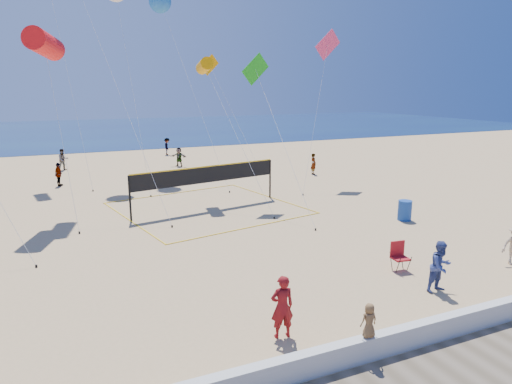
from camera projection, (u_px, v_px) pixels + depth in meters
name	position (u px, v px, depth m)	size (l,w,h in m)	color
ground	(317.00, 303.00, 13.75)	(120.00, 120.00, 0.00)	tan
ocean	(102.00, 130.00, 68.97)	(140.00, 50.00, 0.03)	#101E4E
seawall	(383.00, 344.00, 11.01)	(32.00, 0.30, 0.60)	silver
woman	(282.00, 307.00, 11.70)	(0.62, 0.41, 1.70)	maroon
toddler	(369.00, 320.00, 10.66)	(0.41, 0.27, 0.84)	brown
bystander_a	(441.00, 267.00, 14.36)	(0.81, 0.63, 1.67)	navy
far_person_0	(59.00, 175.00, 29.83)	(0.90, 0.38, 1.54)	gray
far_person_1	(179.00, 157.00, 37.37)	(1.43, 0.46, 1.54)	gray
far_person_2	(313.00, 164.00, 33.90)	(0.57, 0.37, 1.57)	gray
far_person_3	(63.00, 160.00, 35.62)	(0.81, 0.63, 1.66)	gray
far_person_4	(167.00, 146.00, 43.73)	(1.04, 0.60, 1.61)	gray
camp_chair	(399.00, 254.00, 16.13)	(0.61, 0.74, 1.14)	maroon
trash_barrel	(405.00, 210.00, 22.20)	(0.65, 0.65, 0.98)	navy
volleyball_net	(206.00, 180.00, 24.17)	(10.04, 9.92, 2.30)	black
kite_0	(44.00, 44.00, 21.49)	(1.92, 5.26, 9.05)	red
kite_2	(205.00, 66.00, 25.73)	(1.95, 7.09, 7.99)	#D88D01
kite_4	(258.00, 76.00, 24.63)	(1.76, 6.75, 8.19)	#19A019
kite_5	(327.00, 50.00, 30.15)	(4.89, 3.98, 10.13)	#ED3968
kite_7	(160.00, 2.00, 32.08)	(2.75, 9.21, 13.00)	blue
kite_9	(212.00, 70.00, 35.72)	(3.90, 3.02, 8.89)	#D88D01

